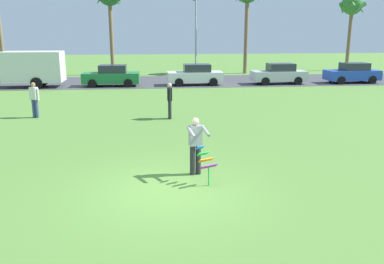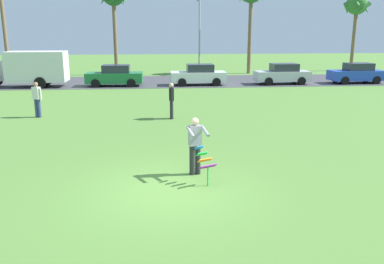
{
  "view_description": "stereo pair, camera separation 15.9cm",
  "coord_description": "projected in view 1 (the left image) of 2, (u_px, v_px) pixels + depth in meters",
  "views": [
    {
      "loc": [
        -0.42,
        -10.16,
        4.23
      ],
      "look_at": [
        0.84,
        2.21,
        1.05
      ],
      "focal_mm": 37.88,
      "sensor_mm": 36.0,
      "label": 1
    },
    {
      "loc": [
        -0.26,
        -10.18,
        4.23
      ],
      "look_at": [
        0.84,
        2.21,
        1.05
      ],
      "focal_mm": 37.88,
      "sensor_mm": 36.0,
      "label": 2
    }
  ],
  "objects": [
    {
      "name": "person_walker_far",
      "position": [
        170.0,
        100.0,
        19.37
      ],
      "size": [
        0.22,
        0.57,
        1.73
      ],
      "color": "#26262B",
      "rests_on": "ground"
    },
    {
      "name": "parked_car_silver",
      "position": [
        279.0,
        74.0,
        31.71
      ],
      "size": [
        4.25,
        1.93,
        1.6
      ],
      "color": "silver",
      "rests_on": "ground"
    },
    {
      "name": "road_strip",
      "position": [
        156.0,
        82.0,
        33.28
      ],
      "size": [
        120.0,
        8.0,
        0.01
      ],
      "primitive_type": "cube",
      "color": "#424247",
      "rests_on": "ground"
    },
    {
      "name": "parked_car_blue",
      "position": [
        352.0,
        73.0,
        32.3
      ],
      "size": [
        4.25,
        1.94,
        1.6
      ],
      "color": "#2347B7",
      "rests_on": "ground"
    },
    {
      "name": "parked_car_green",
      "position": [
        112.0,
        76.0,
        30.45
      ],
      "size": [
        4.23,
        1.89,
        1.6
      ],
      "color": "#1E7238",
      "rests_on": "ground"
    },
    {
      "name": "person_kite_flyer",
      "position": [
        196.0,
        144.0,
        11.87
      ],
      "size": [
        0.65,
        0.73,
        1.73
      ],
      "color": "#26262B",
      "rests_on": "ground"
    },
    {
      "name": "streetlight_pole",
      "position": [
        196.0,
        31.0,
        37.63
      ],
      "size": [
        0.24,
        1.65,
        7.0
      ],
      "color": "#9E9EA3",
      "rests_on": "ground"
    },
    {
      "name": "parked_car_white",
      "position": [
        195.0,
        75.0,
        31.07
      ],
      "size": [
        4.22,
        1.88,
        1.6
      ],
      "color": "white",
      "rests_on": "ground"
    },
    {
      "name": "ground_plane",
      "position": [
        169.0,
        191.0,
        10.89
      ],
      "size": [
        120.0,
        120.0,
        0.0
      ],
      "primitive_type": "plane",
      "color": "#568438"
    },
    {
      "name": "kite_held",
      "position": [
        206.0,
        161.0,
        11.21
      ],
      "size": [
        0.59,
        0.72,
        1.04
      ],
      "color": "blue",
      "rests_on": "ground"
    },
    {
      "name": "palm_tree_far_left",
      "position": [
        352.0,
        7.0,
        40.65
      ],
      "size": [
        2.58,
        2.71,
        7.66
      ],
      "color": "brown",
      "rests_on": "ground"
    },
    {
      "name": "parked_truck_white_box",
      "position": [
        22.0,
        68.0,
        29.66
      ],
      "size": [
        6.71,
        2.15,
        2.62
      ],
      "color": "silver",
      "rests_on": "ground"
    },
    {
      "name": "person_walker_near",
      "position": [
        34.0,
        99.0,
        19.61
      ],
      "size": [
        0.52,
        0.36,
        1.73
      ],
      "color": "#384772",
      "rests_on": "ground"
    }
  ]
}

